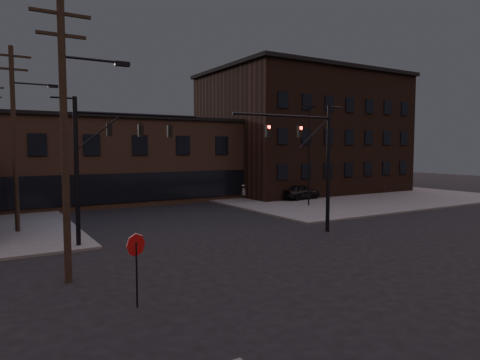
# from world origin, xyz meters

# --- Properties ---
(ground) EXTENTS (140.00, 140.00, 0.00)m
(ground) POSITION_xyz_m (0.00, 0.00, 0.00)
(ground) COLOR black
(ground) RESTS_ON ground
(sidewalk_ne) EXTENTS (30.00, 30.00, 0.15)m
(sidewalk_ne) POSITION_xyz_m (22.00, 22.00, 0.07)
(sidewalk_ne) COLOR #474744
(sidewalk_ne) RESTS_ON ground
(building_row) EXTENTS (40.00, 12.00, 8.00)m
(building_row) POSITION_xyz_m (0.00, 28.00, 4.00)
(building_row) COLOR #51382B
(building_row) RESTS_ON ground
(building_right) EXTENTS (22.00, 16.00, 14.00)m
(building_right) POSITION_xyz_m (22.00, 26.00, 7.00)
(building_right) COLOR black
(building_right) RESTS_ON ground
(traffic_signal_near) EXTENTS (7.12, 0.24, 8.00)m
(traffic_signal_near) POSITION_xyz_m (5.36, 4.50, 4.93)
(traffic_signal_near) COLOR black
(traffic_signal_near) RESTS_ON ground
(traffic_signal_far) EXTENTS (7.12, 0.24, 8.00)m
(traffic_signal_far) POSITION_xyz_m (-6.72, 8.00, 5.01)
(traffic_signal_far) COLOR black
(traffic_signal_far) RESTS_ON ground
(stop_sign) EXTENTS (0.72, 0.33, 2.48)m
(stop_sign) POSITION_xyz_m (-8.00, -1.99, 1.84)
(stop_sign) COLOR black
(stop_sign) RESTS_ON ground
(utility_pole_near) EXTENTS (3.70, 0.28, 11.00)m
(utility_pole_near) POSITION_xyz_m (-9.43, 2.00, 5.87)
(utility_pole_near) COLOR black
(utility_pole_near) RESTS_ON ground
(utility_pole_mid) EXTENTS (3.70, 0.28, 11.50)m
(utility_pole_mid) POSITION_xyz_m (-10.44, 14.00, 6.13)
(utility_pole_mid) COLOR black
(utility_pole_mid) RESTS_ON ground
(lot_light_a) EXTENTS (1.50, 0.28, 9.14)m
(lot_light_a) POSITION_xyz_m (13.00, 14.00, 5.51)
(lot_light_a) COLOR black
(lot_light_a) RESTS_ON ground
(lot_light_b) EXTENTS (1.50, 0.28, 9.14)m
(lot_light_b) POSITION_xyz_m (19.00, 19.00, 5.51)
(lot_light_b) COLOR black
(lot_light_b) RESTS_ON ground
(parked_car_lot_a) EXTENTS (4.74, 2.44, 1.54)m
(parked_car_lot_a) POSITION_xyz_m (15.33, 18.04, 0.92)
(parked_car_lot_a) COLOR black
(parked_car_lot_a) RESTS_ON sidewalk_ne
(parked_car_lot_b) EXTENTS (5.17, 2.31, 1.47)m
(parked_car_lot_b) POSITION_xyz_m (13.19, 22.41, 0.89)
(parked_car_lot_b) COLOR silver
(parked_car_lot_b) RESTS_ON sidewalk_ne
(car_crossing) EXTENTS (3.40, 5.33, 1.66)m
(car_crossing) POSITION_xyz_m (-1.63, 25.82, 0.83)
(car_crossing) COLOR black
(car_crossing) RESTS_ON ground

